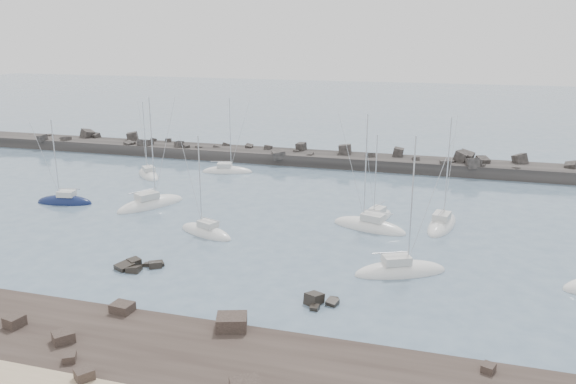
# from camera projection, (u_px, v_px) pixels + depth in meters

# --- Properties ---
(ground) EXTENTS (400.00, 400.00, 0.00)m
(ground) POSITION_uv_depth(u_px,v_px,m) (213.00, 241.00, 58.75)
(ground) COLOR slate
(ground) RESTS_ON ground
(rock_shelf) EXTENTS (140.00, 12.42, 1.97)m
(rock_shelf) POSITION_uv_depth(u_px,v_px,m) (89.00, 353.00, 38.29)
(rock_shelf) COLOR #2C221E
(rock_shelf) RESTS_ON ground
(rock_cluster_near) EXTENTS (4.28, 3.21, 1.38)m
(rock_cluster_near) POSITION_uv_depth(u_px,v_px,m) (139.00, 268.00, 52.18)
(rock_cluster_near) COLOR black
(rock_cluster_near) RESTS_ON ground
(rock_cluster_far) EXTENTS (2.85, 2.65, 1.42)m
(rock_cluster_far) POSITION_uv_depth(u_px,v_px,m) (318.00, 301.00, 45.29)
(rock_cluster_far) COLOR black
(rock_cluster_far) RESTS_ON ground
(breakwater) EXTENTS (115.00, 7.35, 5.04)m
(breakwater) POSITION_uv_depth(u_px,v_px,m) (263.00, 159.00, 95.71)
(breakwater) COLOR #2A2725
(breakwater) RESTS_ON ground
(sailboat_1) EXTENTS (6.93, 7.10, 12.06)m
(sailboat_1) POSITION_uv_depth(u_px,v_px,m) (149.00, 175.00, 85.37)
(sailboat_1) COLOR white
(sailboat_1) RESTS_ON ground
(sailboat_2) EXTENTS (7.54, 3.37, 11.73)m
(sailboat_2) POSITION_uv_depth(u_px,v_px,m) (65.00, 202.00, 71.78)
(sailboat_2) COLOR #101B44
(sailboat_2) RESTS_ON ground
(sailboat_3) EXTENTS (7.12, 9.45, 14.72)m
(sailboat_3) POSITION_uv_depth(u_px,v_px,m) (151.00, 205.00, 70.55)
(sailboat_3) COLOR white
(sailboat_3) RESTS_ON ground
(sailboat_4) EXTENTS (8.24, 4.20, 12.44)m
(sailboat_4) POSITION_uv_depth(u_px,v_px,m) (227.00, 172.00, 87.54)
(sailboat_4) COLOR white
(sailboat_4) RESTS_ON ground
(sailboat_5) EXTENTS (7.59, 4.83, 11.66)m
(sailboat_5) POSITION_uv_depth(u_px,v_px,m) (206.00, 233.00, 60.87)
(sailboat_5) COLOR white
(sailboat_5) RESTS_ON ground
(sailboat_6) EXTENTS (4.26, 7.21, 11.04)m
(sailboat_6) POSITION_uv_depth(u_px,v_px,m) (376.00, 219.00, 65.34)
(sailboat_6) COLOR white
(sailboat_6) RESTS_ON ground
(sailboat_7) EXTENTS (8.92, 6.06, 13.70)m
(sailboat_7) POSITION_uv_depth(u_px,v_px,m) (400.00, 272.00, 50.98)
(sailboat_7) COLOR white
(sailboat_7) RESTS_ON ground
(sailboat_8) EXTENTS (9.09, 4.99, 13.86)m
(sailboat_8) POSITION_uv_depth(u_px,v_px,m) (369.00, 227.00, 62.56)
(sailboat_8) COLOR white
(sailboat_8) RESTS_ON ground
(sailboat_9) EXTENTS (4.19, 8.70, 13.33)m
(sailboat_9) POSITION_uv_depth(u_px,v_px,m) (442.00, 225.00, 63.19)
(sailboat_9) COLOR white
(sailboat_9) RESTS_ON ground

